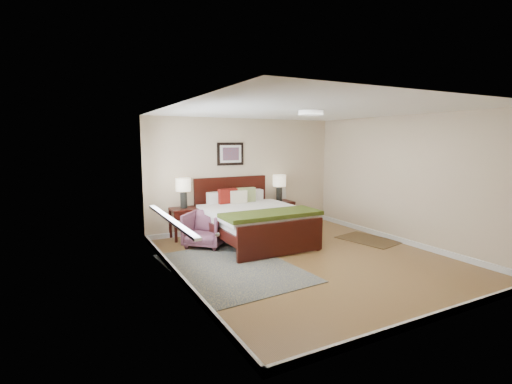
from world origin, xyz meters
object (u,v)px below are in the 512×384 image
Objects in this scene: lamp_left at (183,188)px; armchair at (206,229)px; nightstand_right at (279,211)px; bed at (253,215)px; nightstand_left at (184,214)px; rug_persian at (232,267)px; lamp_right at (279,183)px.

armchair is (0.19, -0.74, -0.73)m from lamp_left.
bed is at bearing -143.25° from nightstand_right.
bed is 1.43m from nightstand_right.
nightstand_left reaches higher than rug_persian.
nightstand_left is 1.05× the size of lamp_left.
lamp_right is at bearing 0.55° from nightstand_left.
armchair is at bearing -160.79° from nightstand_right.
lamp_right is at bearing 37.19° from bed.
nightstand_right is at bearing -90.00° from lamp_right.
bed is 3.47× the size of nightstand_left.
nightstand_right is at bearing 60.96° from armchair.
lamp_right is at bearing 40.41° from rug_persian.
nightstand_right is 0.65m from lamp_right.
nightstand_left is (-1.14, 0.84, -0.04)m from bed.
lamp_left reaches higher than lamp_right.
rug_persian is at bearing -50.54° from armchair.
bed reaches higher than nightstand_left.
nightstand_right is at bearing 40.22° from rug_persian.
nightstand_left is 2.28m from nightstand_right.
rug_persian is (0.14, -2.08, -1.05)m from lamp_left.
nightstand_right is 3.00m from rug_persian.
bed is at bearing -37.20° from lamp_left.
nightstand_left is 1.04× the size of nightstand_right.
nightstand_right is 0.84× the size of armchair.
armchair is at bearing -160.45° from lamp_right.
armchair is at bearing 172.51° from bed.
armchair is (-2.08, -0.73, -0.04)m from nightstand_right.
nightstand_right is at bearing -0.34° from lamp_left.
lamp_right is (2.28, 0.02, 0.51)m from nightstand_left.
nightstand_left is at bearing 146.81° from armchair.
rug_persian is at bearing -86.14° from nightstand_left.
lamp_right reaches higher than bed.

